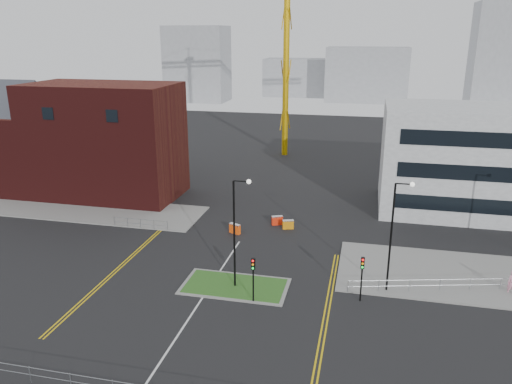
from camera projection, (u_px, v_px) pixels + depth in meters
The scene contains 26 objects.
ground at pixel (175, 339), 33.59m from camera, with size 200.00×200.00×0.00m, color black.
pavement_left at pixel (85, 209), 58.26m from camera, with size 28.00×8.00×0.12m, color slate.
pavement_right at pixel (483, 278), 41.91m from camera, with size 24.00×10.00×0.12m, color slate.
island_kerb at pixel (235, 286), 40.59m from camera, with size 8.60×4.60×0.08m, color slate.
grass_island at pixel (235, 286), 40.58m from camera, with size 8.00×4.00×0.12m, color #25541C.
brick_building at pixel (84, 141), 62.42m from camera, with size 24.20×10.07×14.24m.
office_block at pixel (497, 161), 55.96m from camera, with size 25.00×12.20×12.00m.
streetlamp_island at pixel (237, 225), 38.92m from camera, with size 1.46×0.36×9.18m.
streetlamp_right_near at pixel (395, 228), 38.22m from camera, with size 1.46×0.36×9.18m.
traffic_light_island at pixel (253, 272), 37.52m from camera, with size 0.28×0.33×3.65m.
traffic_light_right at pixel (362, 271), 37.68m from camera, with size 0.28×0.33×3.65m.
railing_left at pixel (141, 222), 52.43m from camera, with size 6.05×0.05×1.10m.
railing_right at pixel (471, 282), 39.68m from camera, with size 19.05×5.05×1.10m.
centre_line at pixel (186, 323), 35.45m from camera, with size 0.15×30.00×0.01m, color silver.
yellow_left_a at pixel (123, 263), 44.79m from camera, with size 0.12×24.00×0.01m, color gold.
yellow_left_b at pixel (126, 263), 44.73m from camera, with size 0.12×24.00×0.01m, color gold.
yellow_right_a at pixel (325, 310), 37.15m from camera, with size 0.12×20.00×0.01m, color gold.
yellow_right_b at pixel (329, 310), 37.08m from camera, with size 0.12×20.00×0.01m, color gold.
skyline_a at pixel (197, 64), 150.26m from camera, with size 18.00×12.00×22.00m, color gray.
skyline_b at pixel (367, 75), 149.84m from camera, with size 24.00×12.00×16.00m, color gray.
skyline_c at pixel (499, 56), 135.94m from camera, with size 14.00×12.00×28.00m, color gray.
skyline_d at pixel (311, 78), 163.56m from camera, with size 30.00×12.00×12.00m, color gray.
pedestrian at pixel (512, 283), 39.12m from camera, with size 0.73×0.48×2.00m, color pink.
barrier_left at pixel (235, 228), 51.31m from camera, with size 1.28×0.88×1.03m.
barrier_mid at pixel (277, 220), 53.61m from camera, with size 1.24×0.84×1.00m.
barrier_right at pixel (288, 224), 52.50m from camera, with size 1.22×0.71×0.98m.
Camera 1 is at (11.78, -27.07, 19.63)m, focal length 35.00 mm.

